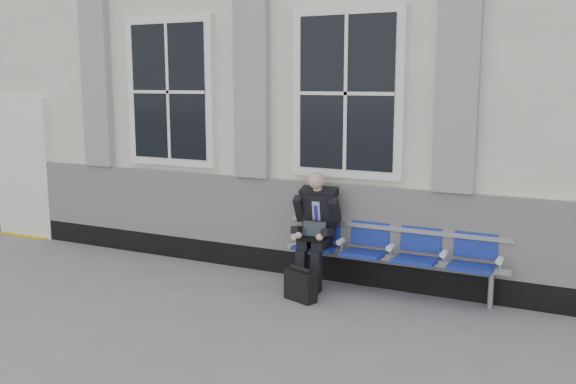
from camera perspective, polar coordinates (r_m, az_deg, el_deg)
The scene contains 5 objects.
ground at distance 6.73m, azimuth -2.46°, elevation -10.96°, with size 70.00×70.00×0.00m, color slate.
station_building at distance 9.49m, azimuth 7.71°, elevation 8.72°, with size 14.40×4.40×4.49m.
bench at distance 7.36m, azimuth 9.26°, elevation -4.74°, with size 2.60×0.47×0.91m.
businessman at distance 7.51m, azimuth 2.51°, elevation -2.88°, with size 0.55×0.73×1.35m.
briefcase at distance 7.12m, azimuth 1.12°, elevation -8.27°, with size 0.40×0.27×0.38m.
Camera 1 is at (3.07, -5.49, 2.38)m, focal length 40.00 mm.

